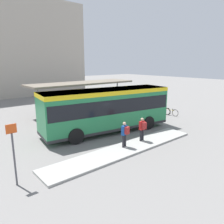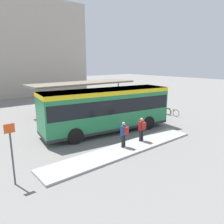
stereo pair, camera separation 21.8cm
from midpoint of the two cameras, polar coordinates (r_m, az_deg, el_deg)
The scene contains 13 objects.
ground_plane at distance 17.17m, azimuth -0.93°, elevation -5.09°, with size 120.00×120.00×0.00m, color slate.
curb_island at distance 13.70m, azimuth 3.95°, elevation -9.64°, with size 11.00×1.80×0.12m.
city_bus at distance 16.68m, azimuth -0.93°, elevation 1.21°, with size 10.31×4.09×3.31m.
pedestrian_waiting at distance 14.67m, azimuth 8.25°, elevation -4.16°, with size 0.41×0.43×1.59m.
pedestrian_companion at distance 13.52m, azimuth 3.64°, elevation -5.47°, with size 0.43×0.47×1.62m.
bicycle_yellow at distance 22.89m, azimuth 15.63°, elevation -0.06°, with size 0.48×1.64×0.71m.
bicycle_blue at distance 23.28m, azimuth 13.74°, elevation 0.33°, with size 0.48×1.77×0.76m.
bicycle_red at distance 23.94m, azimuth 12.39°, elevation 0.73°, with size 0.48×1.73×0.75m.
bicycle_green at distance 24.50m, azimuth 10.87°, elevation 1.01°, with size 0.48×1.60×0.69m.
station_shelter at distance 23.46m, azimuth -7.22°, elevation 7.42°, with size 11.57×3.32×3.22m.
potted_planter_near_shelter at distance 21.94m, azimuth -0.52°, elevation 0.85°, with size 0.86×0.86×1.37m.
platform_sign at distance 10.39m, azimuth -24.16°, elevation -9.43°, with size 0.44×0.08×2.80m.
station_building at distance 40.74m, azimuth -25.92°, elevation 14.73°, with size 24.08×10.60×14.94m.
Camera 2 is at (-10.08, -12.85, 5.31)m, focal length 35.00 mm.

